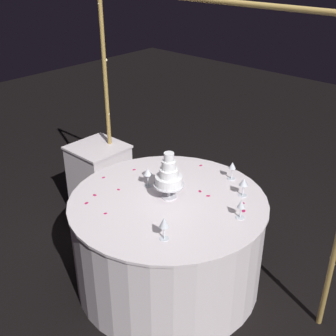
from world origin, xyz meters
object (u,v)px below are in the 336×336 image
at_px(main_table, 168,241).
at_px(wine_glass_2, 244,183).
at_px(wine_glass_1, 241,205).
at_px(wine_glass_4, 148,173).
at_px(wine_glass_0, 164,223).
at_px(tiered_cake, 169,176).
at_px(decorative_arch, 205,101).
at_px(wine_glass_5, 232,167).
at_px(wine_glass_3, 175,169).
at_px(side_table, 100,181).

relative_size(main_table, wine_glass_2, 10.12).
distance_m(wine_glass_1, wine_glass_4, 0.76).
xyz_separation_m(main_table, wine_glass_1, (0.51, 0.15, 0.47)).
distance_m(wine_glass_0, wine_glass_4, 0.66).
bearing_deg(tiered_cake, wine_glass_4, 176.61).
height_order(decorative_arch, main_table, decorative_arch).
bearing_deg(wine_glass_5, tiered_cake, -108.88).
xyz_separation_m(tiered_cake, wine_glass_0, (0.31, -0.38, -0.06)).
bearing_deg(wine_glass_3, wine_glass_0, -54.02).
height_order(tiered_cake, wine_glass_4, tiered_cake).
distance_m(wine_glass_0, wine_glass_3, 0.70).
xyz_separation_m(decorative_arch, wine_glass_0, (0.29, -0.74, -0.52)).
height_order(wine_glass_4, wine_glass_5, wine_glass_4).
height_order(main_table, wine_glass_2, wine_glass_2).
distance_m(decorative_arch, main_table, 1.07).
xyz_separation_m(main_table, wine_glass_5, (0.16, 0.55, 0.47)).
bearing_deg(decorative_arch, side_table, -173.82).
bearing_deg(wine_glass_4, wine_glass_3, 53.50).
bearing_deg(wine_glass_4, main_table, -10.13).
bearing_deg(decorative_arch, wine_glass_3, -124.16).
relative_size(side_table, wine_glass_3, 4.40).
bearing_deg(wine_glass_1, wine_glass_5, 131.12).
bearing_deg(wine_glass_4, side_table, 165.70).
relative_size(wine_glass_1, wine_glass_5, 0.94).
relative_size(side_table, tiered_cake, 2.04).
height_order(side_table, wine_glass_5, wine_glass_5).
bearing_deg(main_table, wine_glass_1, 16.93).
xyz_separation_m(main_table, tiered_cake, (-0.02, 0.03, 0.54)).
distance_m(tiered_cake, wine_glass_2, 0.54).
relative_size(main_table, tiered_cake, 4.05).
bearing_deg(wine_glass_3, main_table, -60.35).
xyz_separation_m(decorative_arch, wine_glass_5, (0.16, 0.17, -0.53)).
relative_size(wine_glass_1, wine_glass_2, 0.98).
bearing_deg(side_table, wine_glass_2, 5.35).
distance_m(main_table, side_table, 1.14).
xyz_separation_m(tiered_cake, wine_glass_5, (0.18, 0.52, -0.06)).
bearing_deg(wine_glass_5, decorative_arch, -133.73).
distance_m(tiered_cake, wine_glass_1, 0.55).
height_order(main_table, wine_glass_1, wine_glass_1).
distance_m(tiered_cake, wine_glass_4, 0.23).
bearing_deg(decorative_arch, wine_glass_0, -68.57).
bearing_deg(main_table, side_table, 166.60).
bearing_deg(wine_glass_1, main_table, -163.07).
distance_m(side_table, wine_glass_4, 1.02).
relative_size(decorative_arch, wine_glass_2, 15.61).
height_order(decorative_arch, wine_glass_0, decorative_arch).
bearing_deg(wine_glass_2, tiered_cake, -135.61).
bearing_deg(wine_glass_0, tiered_cake, 128.76).
xyz_separation_m(tiered_cake, wine_glass_3, (-0.10, 0.18, -0.05)).
xyz_separation_m(decorative_arch, tiered_cake, (-0.02, -0.35, -0.46)).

